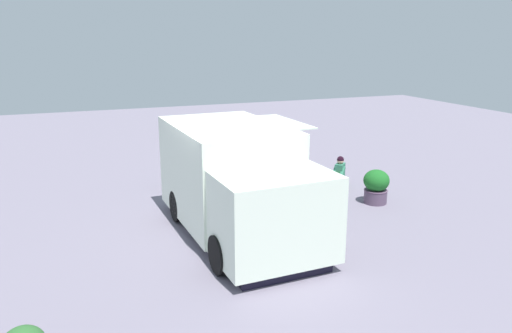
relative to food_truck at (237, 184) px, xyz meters
name	(u,v)px	position (x,y,z in m)	size (l,w,h in m)	color
ground_plane	(230,228)	(0.32, 0.08, -1.11)	(40.00, 40.00, 0.00)	slate
food_truck	(237,184)	(0.00, 0.00, 0.00)	(5.02, 2.95, 2.31)	white
person_customer	(339,175)	(2.21, -3.87, -0.77)	(0.73, 0.72, 0.88)	#7C7155
planter_flowering_far	(376,186)	(0.58, -3.98, -0.64)	(0.66, 0.66, 0.89)	#544258
planter_flowering_side	(174,174)	(3.88, 0.58, -0.72)	(0.56, 0.56, 0.75)	#919A90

